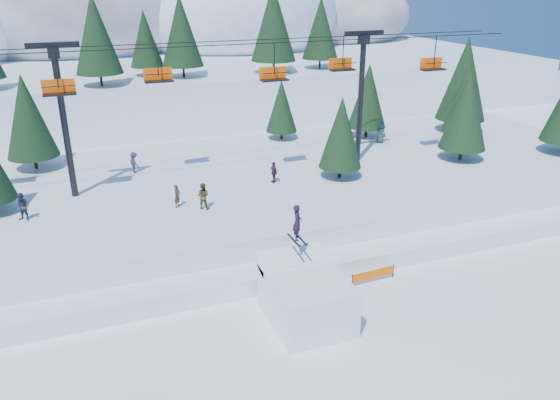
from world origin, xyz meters
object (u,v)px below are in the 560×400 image
object	(u,v)px
jump_kicker	(306,296)
banner_far	(372,257)
chairlift	(223,86)
banner_near	(373,274)

from	to	relation	value
jump_kicker	banner_far	distance (m)	7.28
chairlift	banner_near	world-z (taller)	chairlift
chairlift	banner_far	world-z (taller)	chairlift
chairlift	banner_far	size ratio (longest dim) A/B	17.44
banner_far	jump_kicker	bearing A→B (deg)	-148.12
jump_kicker	banner_far	world-z (taller)	jump_kicker
jump_kicker	chairlift	distance (m)	17.83
jump_kicker	banner_near	xyz separation A→B (m)	(5.13, 1.98, -0.86)
banner_near	banner_far	bearing A→B (deg)	61.24
jump_kicker	banner_near	distance (m)	5.57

